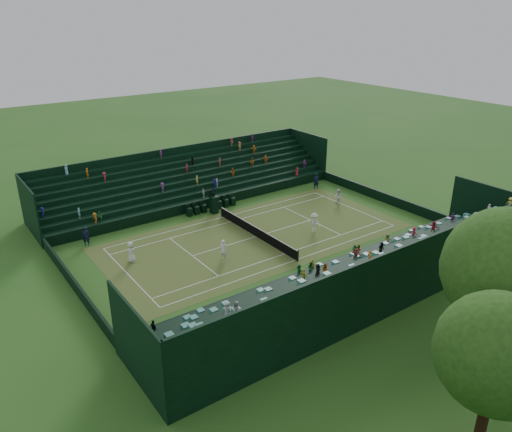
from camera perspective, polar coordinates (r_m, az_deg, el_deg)
The scene contains 17 objects.
ground at distance 44.27m, azimuth -0.00°, elevation -2.39°, with size 160.00×160.00×0.00m, color #265A1C.
court_surface at distance 44.26m, azimuth -0.00°, elevation -2.38°, with size 12.97×26.77×0.01m, color #3A6D24.
perimeter_wall_north at distance 54.14m, azimuth 13.84°, elevation 2.29°, with size 17.17×0.20×1.00m, color black.
perimeter_wall_south at distance 38.14m, azimuth -20.01°, elevation -7.43°, with size 17.17×0.20×1.00m, color black.
perimeter_wall_east at distance 38.19m, azimuth 7.44°, elevation -6.09°, with size 0.20×31.77×1.00m, color black.
perimeter_wall_west at distance 50.67m, azimuth -5.57°, elevation 1.45°, with size 0.20×31.77×1.00m, color black.
north_grandstand at distance 35.17m, azimuth 12.14°, elevation -7.18°, with size 6.60×32.00×4.90m.
south_grandstand at distance 53.77m, azimuth -7.86°, elevation 3.80°, with size 6.60×32.00×4.90m.
tennis_net at distance 44.04m, azimuth -0.00°, elevation -1.77°, with size 11.67×0.10×1.06m.
umpire_chair at distance 49.14m, azimuth -4.86°, elevation 1.57°, with size 0.83×0.83×2.62m.
courtside_chairs at distance 50.05m, azimuth -5.13°, elevation 1.12°, with size 0.53×5.50×1.16m.
player_near_west at distance 40.88m, azimuth -14.07°, elevation -4.02°, with size 0.84×0.55×1.73m, color white.
player_near_east at distance 39.99m, azimuth -3.74°, elevation -3.89°, with size 0.66×0.43×1.80m, color white.
player_far_west at distance 52.02m, azimuth 9.37°, elevation 2.18°, with size 0.78×0.61×1.61m, color white.
player_far_east at distance 45.23m, azimuth 6.65°, elevation -0.74°, with size 1.16×0.67×1.79m, color white.
line_judge_north at distance 56.15m, azimuth 6.91°, elevation 3.98°, with size 0.66×0.44×1.82m, color black.
line_judge_south at distance 44.73m, azimuth -18.85°, elevation -2.22°, with size 0.62×0.41×1.70m, color black.
Camera 1 is at (32.67, -23.24, 18.76)m, focal length 35.00 mm.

